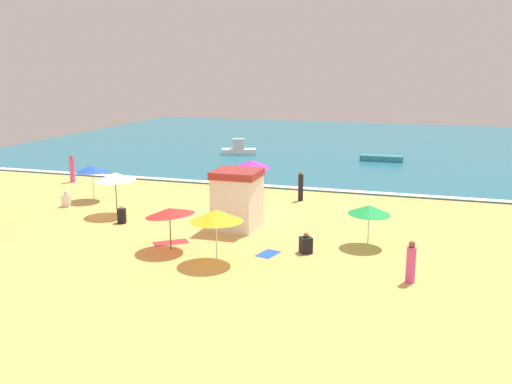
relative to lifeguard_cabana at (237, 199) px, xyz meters
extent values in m
plane|color=#EDBC60|center=(-0.58, 3.30, -1.47)|extent=(60.00, 60.00, 0.00)
cube|color=teal|center=(-0.58, 31.30, -1.42)|extent=(60.00, 44.00, 0.10)
cube|color=white|center=(-0.58, 9.60, -1.37)|extent=(57.00, 0.70, 0.01)
cube|color=white|center=(0.00, 0.00, -0.20)|extent=(2.16, 2.11, 2.56)
cube|color=#A5332D|center=(0.00, 0.00, 1.25)|extent=(2.18, 2.12, 0.34)
cylinder|color=silver|center=(6.41, -0.86, -0.57)|extent=(0.05, 0.05, 1.80)
cone|color=green|center=(6.41, -0.86, 0.18)|extent=(2.64, 2.64, 0.48)
cylinder|color=#4C3823|center=(-1.67, -3.96, -0.57)|extent=(0.05, 0.05, 1.81)
cone|color=red|center=(-1.67, -3.96, 0.23)|extent=(2.55, 2.54, 0.55)
cylinder|color=silver|center=(-10.05, 3.03, -0.46)|extent=(0.05, 0.05, 2.04)
cone|color=blue|center=(-10.05, 3.03, 0.42)|extent=(2.35, 2.36, 0.43)
cylinder|color=silver|center=(0.81, -4.83, -0.40)|extent=(0.05, 0.05, 2.15)
cone|color=yellow|center=(0.81, -4.83, 0.48)|extent=(3.06, 3.06, 0.54)
cylinder|color=#4C3823|center=(-7.01, 0.56, -0.35)|extent=(0.05, 0.05, 2.24)
cone|color=white|center=(-7.01, 0.56, 0.60)|extent=(2.99, 2.99, 0.46)
cylinder|color=silver|center=(-1.45, 6.88, -0.38)|extent=(0.05, 0.05, 2.18)
cone|color=#B733C6|center=(-1.45, 6.88, 0.52)|extent=(2.85, 2.86, 0.65)
cube|color=black|center=(4.00, -2.61, -1.13)|extent=(0.65, 0.65, 0.68)
sphere|color=brown|center=(4.00, -2.61, -0.69)|extent=(0.22, 0.22, 0.22)
cube|color=black|center=(-0.57, 5.13, -1.11)|extent=(0.54, 0.54, 0.72)
sphere|color=#DBA884|center=(-0.57, 5.13, -0.64)|extent=(0.25, 0.25, 0.25)
cylinder|color=black|center=(1.65, 6.57, -0.69)|extent=(0.41, 0.41, 1.57)
sphere|color=#9E6B47|center=(1.65, 6.57, 0.20)|extent=(0.23, 0.23, 0.23)
cube|color=white|center=(-10.68, 1.25, -1.13)|extent=(0.52, 0.52, 0.69)
sphere|color=beige|center=(-10.68, 1.25, -0.68)|extent=(0.22, 0.22, 0.22)
cylinder|color=#D84CA5|center=(8.39, -4.75, -0.79)|extent=(0.48, 0.48, 1.36)
sphere|color=brown|center=(8.39, -4.75, -0.01)|extent=(0.24, 0.24, 0.24)
cube|color=black|center=(-5.90, -0.82, -1.11)|extent=(0.53, 0.53, 0.73)
sphere|color=beige|center=(-5.90, -0.82, -0.64)|extent=(0.21, 0.21, 0.21)
cylinder|color=#D84CA5|center=(-14.46, 7.25, -0.65)|extent=(0.46, 0.46, 1.64)
sphere|color=#9E6B47|center=(-14.46, 7.25, 0.29)|extent=(0.26, 0.26, 0.26)
cube|color=red|center=(-2.11, -3.07, -1.47)|extent=(1.65, 1.49, 0.01)
cube|color=blue|center=(2.52, -3.25, -1.47)|extent=(0.96, 1.25, 0.01)
cube|color=teal|center=(4.96, 21.82, -1.14)|extent=(3.48, 1.05, 0.46)
cube|color=white|center=(-7.45, 21.72, -1.13)|extent=(3.24, 2.10, 0.48)
cube|color=silver|center=(-7.45, 21.72, -0.44)|extent=(1.23, 1.03, 0.89)
camera|label=1|loc=(8.83, -25.12, 6.34)|focal=39.65mm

